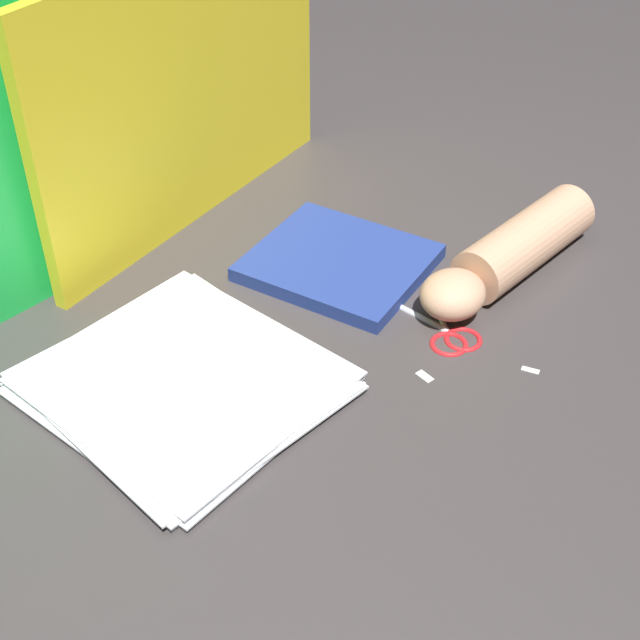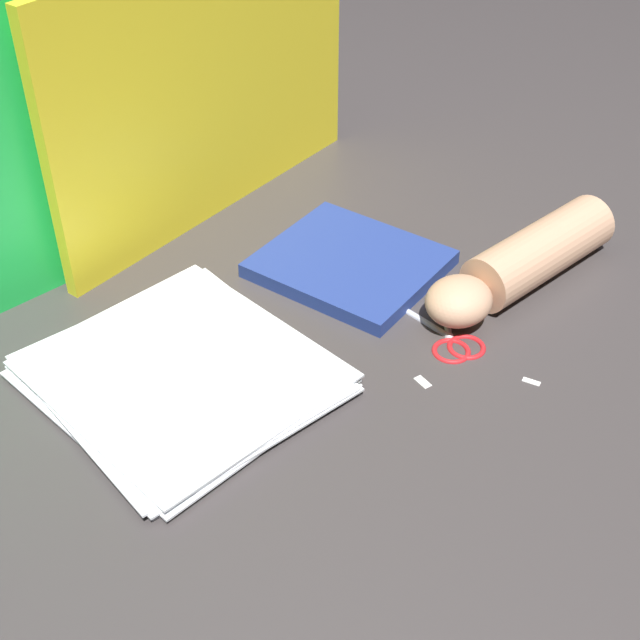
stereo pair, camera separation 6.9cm
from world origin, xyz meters
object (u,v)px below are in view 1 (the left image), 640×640
book_closed (339,263)px  scissors (447,330)px  hand_forearm (510,253)px  paper_stack (183,382)px

book_closed → scissors: book_closed is taller
book_closed → scissors: 0.20m
scissors → hand_forearm: size_ratio=0.43×
scissors → book_closed: bearing=84.6°
book_closed → hand_forearm: 0.24m
scissors → paper_stack: bearing=148.6°
paper_stack → book_closed: bearing=3.6°
paper_stack → hand_forearm: size_ratio=1.02×
paper_stack → book_closed: 0.32m
scissors → hand_forearm: (0.16, 0.01, 0.03)m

